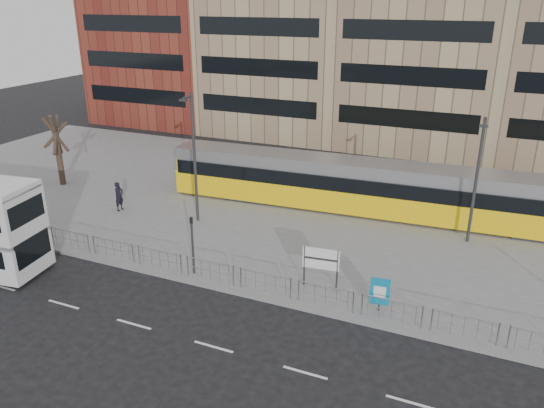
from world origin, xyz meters
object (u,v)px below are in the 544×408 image
at_px(bare_tree, 52,112).
at_px(lamp_post_east, 477,176).
at_px(traffic_light_west, 192,238).
at_px(lamp_post_west, 194,154).
at_px(tram, 384,189).
at_px(station_sign, 321,261).
at_px(pedestrian, 119,196).
at_px(ad_panel, 380,292).

bearing_deg(bare_tree, lamp_post_east, 3.26).
xyz_separation_m(traffic_light_west, lamp_post_west, (-3.39, 5.95, 2.42)).
bearing_deg(tram, station_sign, -97.40).
relative_size(tram, station_sign, 14.01).
distance_m(pedestrian, lamp_post_east, 22.12).
xyz_separation_m(ad_panel, bare_tree, (-25.79, 7.57, 4.52)).
xyz_separation_m(station_sign, bare_tree, (-22.69, 6.63, 4.05)).
height_order(pedestrian, lamp_post_west, lamp_post_west).
relative_size(pedestrian, bare_tree, 0.25).
bearing_deg(pedestrian, lamp_post_west, -82.57).
bearing_deg(station_sign, pedestrian, 158.48).
height_order(traffic_light_west, bare_tree, bare_tree).
distance_m(traffic_light_west, bare_tree, 18.47).
xyz_separation_m(station_sign, lamp_post_west, (-9.76, 4.69, 2.96)).
relative_size(ad_panel, pedestrian, 0.84).
distance_m(lamp_post_east, bare_tree, 28.93).
xyz_separation_m(pedestrian, lamp_post_east, (21.52, 4.13, 3.03)).
bearing_deg(lamp_post_west, pedestrian, -174.49).
bearing_deg(pedestrian, lamp_post_east, -77.22).
distance_m(traffic_light_west, lamp_post_west, 7.26).
height_order(ad_panel, bare_tree, bare_tree).
relative_size(tram, lamp_post_east, 3.99).
bearing_deg(ad_panel, traffic_light_west, 175.35).
bearing_deg(bare_tree, tram, 9.35).
xyz_separation_m(traffic_light_west, lamp_post_east, (12.53, 9.54, 2.02)).
height_order(station_sign, traffic_light_west, traffic_light_west).
distance_m(tram, lamp_post_east, 6.31).
xyz_separation_m(station_sign, ad_panel, (3.10, -0.94, -0.47)).
bearing_deg(pedestrian, traffic_light_west, -119.11).
xyz_separation_m(lamp_post_west, lamp_post_east, (15.92, 3.59, -0.39)).
distance_m(pedestrian, lamp_post_west, 6.58).
relative_size(station_sign, lamp_post_east, 0.28).
relative_size(tram, ad_panel, 17.69).
bearing_deg(bare_tree, traffic_light_west, -25.81).
bearing_deg(pedestrian, ad_panel, -103.49).
bearing_deg(bare_tree, station_sign, -16.29).
height_order(tram, bare_tree, bare_tree).
bearing_deg(lamp_post_west, bare_tree, 171.45).
relative_size(tram, lamp_post_west, 3.60).
xyz_separation_m(tram, lamp_post_west, (-10.48, -5.80, 2.69)).
distance_m(pedestrian, traffic_light_west, 10.54).
bearing_deg(tram, bare_tree, -174.13).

